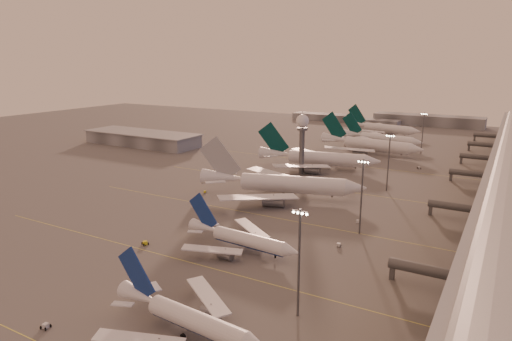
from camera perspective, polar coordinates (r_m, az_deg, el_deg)
The scene contains 23 objects.
ground at distance 138.29m, azimuth -17.60°, elevation -10.66°, with size 700.00×700.00×0.00m, color #5D5A5A.
taxiway_markings at distance 163.80m, azimuth 4.47°, elevation -6.15°, with size 180.00×185.25×0.02m.
hangar at distance 314.49m, azimuth -14.02°, elevation 3.93°, with size 82.00×27.00×8.50m.
radar_tower at distance 225.38m, azimuth 5.80°, elevation 4.81°, with size 6.40×6.40×31.10m.
mast_a at distance 100.63m, azimuth 5.40°, elevation -10.91°, with size 3.60×0.56×25.00m.
mast_b at distance 150.30m, azimuth 13.06°, elevation -2.81°, with size 3.60×0.56×25.00m.
mast_c at distance 203.22m, azimuth 16.24°, elevation 1.29°, with size 3.60×0.56×25.00m.
mast_d at distance 290.60m, azimuth 20.12°, elevation 4.61°, with size 3.60×0.56×25.00m.
distant_horizon at distance 422.33m, azimuth 16.92°, elevation 6.10°, with size 165.00×37.50×9.00m.
narrowbody_near at distance 99.85m, azimuth -8.54°, elevation -18.10°, with size 40.24×32.02×15.72m.
narrowbody_mid at distance 137.15m, azimuth -1.82°, elevation -8.77°, with size 39.47×31.43×15.42m.
widebody_white at distance 188.59m, azimuth 3.26°, elevation -2.09°, with size 68.00×53.75×24.55m.
greentail_a at distance 240.02m, azimuth 7.81°, elevation 1.22°, with size 63.84×51.06×23.45m.
greentail_b at distance 284.58m, azimuth 14.08°, elevation 2.90°, with size 65.27×52.39×23.77m.
greentail_c at distance 312.61m, azimuth 15.33°, elevation 3.67°, with size 56.58×45.32×20.70m.
greentail_d at distance 358.78m, azimuth 15.55°, elevation 4.93°, with size 59.00×47.14×21.74m.
gsv_tug_near at distance 111.43m, azimuth -24.80°, elevation -17.25°, with size 2.59×3.95×1.07m.
gsv_tug_mid at distance 145.99m, azimuth -13.69°, elevation -8.82°, with size 4.65×3.90×1.14m.
gsv_truck_b at distance 142.69m, azimuth 10.49°, elevation -8.94°, with size 5.77×2.42×2.28m.
gsv_truck_c at distance 196.22m, azimuth -6.30°, elevation -2.51°, with size 5.17×3.24×1.96m.
gsv_catering_b at distance 163.41m, azimuth 12.72°, elevation -5.73°, with size 5.34×2.88×4.20m.
gsv_tug_far at distance 209.82m, azimuth 2.89°, elevation -1.50°, with size 4.41×4.13×1.09m.
gsv_tug_hangar at distance 252.34m, azimuth 19.70°, elevation 0.31°, with size 4.42×3.78×1.08m.
Camera 1 is at (95.02, -83.70, 55.57)m, focal length 32.00 mm.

